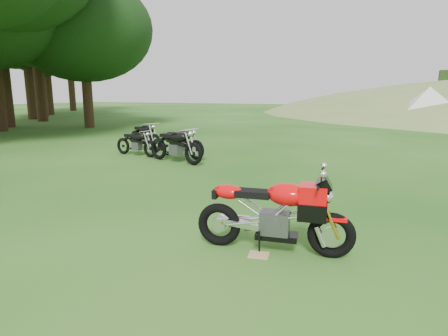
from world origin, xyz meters
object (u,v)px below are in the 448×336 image
at_px(plywood_board, 259,255).
at_px(vintage_moto_d, 181,142).
at_px(vintage_moto_b, 136,142).
at_px(tent_mid, 428,105).
at_px(sport_motorcycle, 274,208).
at_px(vintage_moto_c, 145,135).
at_px(vintage_moto_a, 175,144).

bearing_deg(plywood_board, vintage_moto_d, 128.68).
height_order(vintage_moto_b, tent_mid, tent_mid).
bearing_deg(vintage_moto_b, vintage_moto_d, 19.25).
height_order(sport_motorcycle, vintage_moto_b, sport_motorcycle).
relative_size(vintage_moto_d, tent_mid, 0.67).
xyz_separation_m(sport_motorcycle, tent_mid, (3.05, 22.96, 0.67)).
bearing_deg(sport_motorcycle, vintage_moto_c, 127.24).
bearing_deg(vintage_moto_c, tent_mid, 84.02).
relative_size(vintage_moto_b, tent_mid, 0.59).
relative_size(plywood_board, vintage_moto_d, 0.13).
distance_m(sport_motorcycle, vintage_moto_b, 8.22).
bearing_deg(plywood_board, vintage_moto_a, 130.95).
xyz_separation_m(sport_motorcycle, vintage_moto_d, (-4.78, 5.62, -0.07)).
height_order(plywood_board, vintage_moto_b, vintage_moto_b).
height_order(plywood_board, vintage_moto_c, vintage_moto_c).
height_order(vintage_moto_a, vintage_moto_c, vintage_moto_a).
bearing_deg(vintage_moto_b, tent_mid, 69.78).
bearing_deg(tent_mid, vintage_moto_c, -128.85).
height_order(vintage_moto_c, vintage_moto_d, vintage_moto_c).
distance_m(vintage_moto_a, vintage_moto_b, 1.83).
height_order(sport_motorcycle, vintage_moto_c, sport_motorcycle).
distance_m(sport_motorcycle, vintage_moto_d, 7.38).
bearing_deg(plywood_board, vintage_moto_c, 135.00).
bearing_deg(vintage_moto_a, plywood_board, -35.06).
bearing_deg(vintage_moto_b, vintage_moto_a, -7.08).
relative_size(plywood_board, vintage_moto_c, 0.13).
xyz_separation_m(sport_motorcycle, plywood_board, (-0.11, -0.21, -0.57)).
distance_m(vintage_moto_b, vintage_moto_c, 1.22).
distance_m(sport_motorcycle, tent_mid, 23.18).
height_order(plywood_board, tent_mid, tent_mid).
xyz_separation_m(vintage_moto_d, tent_mid, (7.83, 17.35, 0.74)).
distance_m(sport_motorcycle, vintage_moto_a, 6.62).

